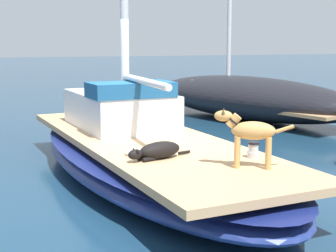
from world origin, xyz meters
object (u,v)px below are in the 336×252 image
at_px(sailboat_main, 147,159).
at_px(coiled_rope, 137,153).
at_px(dog_tan, 249,133).
at_px(dog_black, 157,151).
at_px(moored_boat_starboard_side, 247,97).
at_px(deck_winch, 253,150).

distance_m(sailboat_main, coiled_rope, 1.19).
bearing_deg(dog_tan, dog_black, 138.53).
bearing_deg(coiled_rope, moored_boat_starboard_side, 51.64).
height_order(dog_black, coiled_rope, dog_black).
distance_m(dog_black, deck_winch, 1.23).
xyz_separation_m(dog_tan, deck_winch, (0.30, 0.43, -0.32)).
relative_size(coiled_rope, moored_boat_starboard_side, 0.04).
relative_size(dog_tan, moored_boat_starboard_side, 0.11).
xyz_separation_m(sailboat_main, coiled_rope, (-0.46, -1.05, 0.35)).
height_order(deck_winch, coiled_rope, deck_winch).
bearing_deg(coiled_rope, dog_tan, -46.40).
relative_size(dog_black, moored_boat_starboard_side, 0.12).
relative_size(dog_black, deck_winch, 4.46).
height_order(sailboat_main, deck_winch, deck_winch).
relative_size(deck_winch, coiled_rope, 0.65).
xyz_separation_m(dog_black, coiled_rope, (-0.18, 0.34, -0.08)).
bearing_deg(sailboat_main, moored_boat_starboard_side, 49.18).
distance_m(dog_black, coiled_rope, 0.39).
distance_m(sailboat_main, dog_tan, 2.37).
height_order(coiled_rope, moored_boat_starboard_side, moored_boat_starboard_side).
bearing_deg(deck_winch, moored_boat_starboard_side, 62.73).
relative_size(deck_winch, moored_boat_starboard_side, 0.03).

